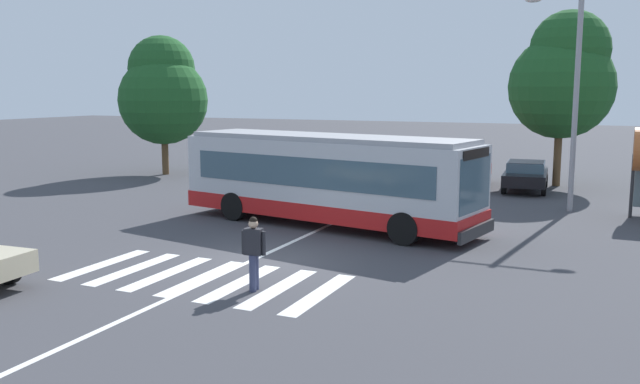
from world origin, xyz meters
TOP-DOWN VIEW (x-y plane):
  - ground_plane at (0.00, 0.00)m, footprint 160.00×160.00m
  - city_transit_bus at (-0.38, 5.18)m, footprint 11.02×4.51m
  - pedestrian_crossing_street at (1.11, -2.40)m, footprint 0.57×0.34m
  - parked_car_charcoal at (-3.45, 16.30)m, footprint 1.90×4.51m
  - parked_car_silver at (-0.71, 16.45)m, footprint 2.09×4.60m
  - parked_car_red at (1.98, 16.46)m, footprint 2.07×4.60m
  - parked_car_black at (4.74, 16.17)m, footprint 2.15×4.62m
  - twin_arm_street_lamp at (6.98, 11.44)m, footprint 3.98×0.32m
  - background_tree_left at (-14.04, 14.38)m, footprint 4.75×4.75m
  - background_tree_right at (5.98, 18.35)m, footprint 4.88×4.88m
  - crosswalk_painted_stripes at (-0.54, -2.04)m, footprint 6.73×3.33m
  - lane_center_line at (-0.30, 2.00)m, footprint 0.16×24.00m

SIDE VIEW (x-z plane):
  - ground_plane at x=0.00m, z-range 0.00..0.00m
  - lane_center_line at x=-0.30m, z-range 0.00..0.01m
  - crosswalk_painted_stripes at x=-0.54m, z-range 0.00..0.01m
  - parked_car_charcoal at x=-3.45m, z-range 0.09..1.44m
  - parked_car_silver at x=-0.71m, z-range 0.09..1.44m
  - parked_car_red at x=1.98m, z-range 0.09..1.44m
  - parked_car_black at x=4.74m, z-range 0.09..1.44m
  - pedestrian_crossing_street at x=1.11m, z-range 0.11..1.83m
  - city_transit_bus at x=-0.38m, z-range 0.06..3.12m
  - background_tree_left at x=-14.04m, z-range 0.77..8.24m
  - twin_arm_street_lamp at x=6.98m, z-range 0.97..9.14m
  - background_tree_right at x=5.98m, z-range 1.08..9.33m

